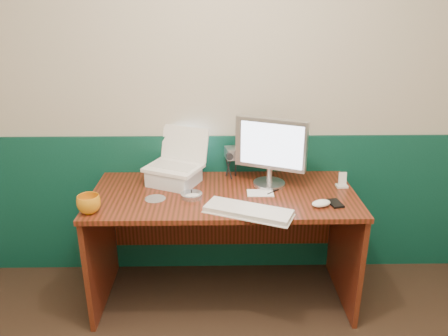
{
  "coord_description": "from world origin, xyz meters",
  "views": [
    {
      "loc": [
        -0.13,
        -1.03,
        1.84
      ],
      "look_at": [
        -0.09,
        1.23,
        0.97
      ],
      "focal_mm": 35.0,
      "sensor_mm": 36.0,
      "label": 1
    }
  ],
  "objects_px": {
    "desk": "(224,247)",
    "monitor": "(270,152)",
    "laptop": "(173,149)",
    "keyboard": "(248,212)",
    "mug": "(89,204)",
    "camcorder": "(231,163)"
  },
  "relations": [
    {
      "from": "camcorder",
      "to": "monitor",
      "type": "bearing_deg",
      "value": -40.52
    },
    {
      "from": "desk",
      "to": "monitor",
      "type": "bearing_deg",
      "value": 22.73
    },
    {
      "from": "monitor",
      "to": "keyboard",
      "type": "xyz_separation_m",
      "value": [
        -0.16,
        -0.4,
        -0.21
      ]
    },
    {
      "from": "desk",
      "to": "laptop",
      "type": "height_order",
      "value": "laptop"
    },
    {
      "from": "desk",
      "to": "laptop",
      "type": "bearing_deg",
      "value": 154.59
    },
    {
      "from": "mug",
      "to": "camcorder",
      "type": "distance_m",
      "value": 0.94
    },
    {
      "from": "monitor",
      "to": "mug",
      "type": "relative_size",
      "value": 3.43
    },
    {
      "from": "laptop",
      "to": "mug",
      "type": "xyz_separation_m",
      "value": [
        -0.43,
        -0.39,
        -0.18
      ]
    },
    {
      "from": "mug",
      "to": "camcorder",
      "type": "height_order",
      "value": "camcorder"
    },
    {
      "from": "laptop",
      "to": "keyboard",
      "type": "bearing_deg",
      "value": -19.3
    },
    {
      "from": "camcorder",
      "to": "desk",
      "type": "bearing_deg",
      "value": -113.05
    },
    {
      "from": "desk",
      "to": "mug",
      "type": "distance_m",
      "value": 0.89
    },
    {
      "from": "laptop",
      "to": "camcorder",
      "type": "bearing_deg",
      "value": 40.99
    },
    {
      "from": "monitor",
      "to": "mug",
      "type": "bearing_deg",
      "value": -136.98
    },
    {
      "from": "camcorder",
      "to": "keyboard",
      "type": "bearing_deg",
      "value": -93.04
    },
    {
      "from": "monitor",
      "to": "mug",
      "type": "xyz_separation_m",
      "value": [
        -1.03,
        -0.37,
        -0.17
      ]
    },
    {
      "from": "keyboard",
      "to": "mug",
      "type": "bearing_deg",
      "value": -158.76
    },
    {
      "from": "laptop",
      "to": "keyboard",
      "type": "height_order",
      "value": "laptop"
    },
    {
      "from": "keyboard",
      "to": "camcorder",
      "type": "bearing_deg",
      "value": 121.52
    },
    {
      "from": "monitor",
      "to": "camcorder",
      "type": "xyz_separation_m",
      "value": [
        -0.24,
        0.13,
        -0.12
      ]
    },
    {
      "from": "keyboard",
      "to": "desk",
      "type": "bearing_deg",
      "value": 138.32
    },
    {
      "from": "monitor",
      "to": "keyboard",
      "type": "height_order",
      "value": "monitor"
    }
  ]
}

